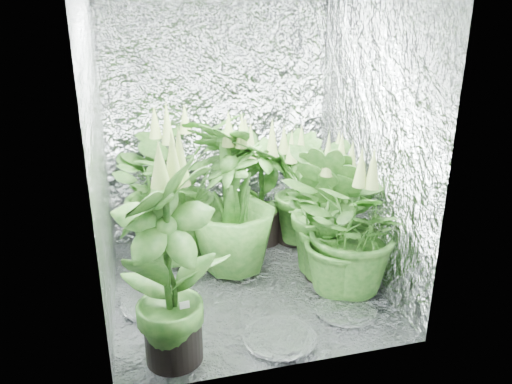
{
  "coord_description": "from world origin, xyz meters",
  "views": [
    {
      "loc": [
        -0.63,
        -2.71,
        1.67
      ],
      "look_at": [
        0.08,
        0.0,
        0.63
      ],
      "focal_mm": 35.0,
      "sensor_mm": 36.0,
      "label": 1
    }
  ],
  "objects": [
    {
      "name": "plant_c",
      "position": [
        0.52,
        0.53,
        0.4
      ],
      "size": [
        0.5,
        0.5,
        0.89
      ],
      "rotation": [
        0.0,
        0.0,
        1.72
      ],
      "color": "black",
      "rests_on": "ground"
    },
    {
      "name": "plant_g",
      "position": [
        0.53,
        -0.03,
        0.45
      ],
      "size": [
        0.62,
        0.62,
        0.98
      ],
      "rotation": [
        0.0,
        0.0,
        5.02
      ],
      "color": "black",
      "rests_on": "ground"
    },
    {
      "name": "circulation_fan",
      "position": [
        0.6,
        0.36,
        0.15
      ],
      "size": [
        0.18,
        0.3,
        0.36
      ],
      "rotation": [
        0.0,
        0.0,
        0.29
      ],
      "color": "black",
      "rests_on": "ground"
    },
    {
      "name": "plant_d",
      "position": [
        -0.02,
        0.21,
        0.51
      ],
      "size": [
        0.79,
        0.79,
        1.09
      ],
      "rotation": [
        0.0,
        0.0,
        2.43
      ],
      "color": "black",
      "rests_on": "ground"
    },
    {
      "name": "plant_label",
      "position": [
        -0.44,
        -0.63,
        0.3
      ],
      "size": [
        0.05,
        0.03,
        0.08
      ],
      "primitive_type": "cube",
      "rotation": [
        -0.21,
        0.0,
        0.11
      ],
      "color": "white",
      "rests_on": "plant_f"
    },
    {
      "name": "plant_a",
      "position": [
        -0.37,
        0.52,
        0.53
      ],
      "size": [
        1.21,
        1.21,
        1.11
      ],
      "rotation": [
        0.0,
        0.0,
        0.43
      ],
      "color": "black",
      "rests_on": "ground"
    },
    {
      "name": "ground",
      "position": [
        0.0,
        0.0,
        0.0
      ],
      "size": [
        1.6,
        1.6,
        0.0
      ],
      "primitive_type": "plane",
      "color": "white",
      "rests_on": "ground"
    },
    {
      "name": "walls",
      "position": [
        0.0,
        0.0,
        1.0
      ],
      "size": [
        1.62,
        1.62,
        2.0
      ],
      "color": "white",
      "rests_on": "ground"
    },
    {
      "name": "plant_e",
      "position": [
        0.57,
        -0.25,
        0.45
      ],
      "size": [
        0.87,
        0.87,
        0.96
      ],
      "rotation": [
        0.0,
        0.0,
        3.02
      ],
      "color": "black",
      "rests_on": "ground"
    },
    {
      "name": "plant_f",
      "position": [
        -0.5,
        -0.6,
        0.54
      ],
      "size": [
        0.79,
        0.79,
        1.16
      ],
      "rotation": [
        0.0,
        0.0,
        3.93
      ],
      "color": "black",
      "rests_on": "ground"
    },
    {
      "name": "plant_b",
      "position": [
        0.27,
        0.59,
        0.42
      ],
      "size": [
        0.63,
        0.63,
        0.95
      ],
      "rotation": [
        0.0,
        0.0,
        0.78
      ],
      "color": "black",
      "rests_on": "ground"
    }
  ]
}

